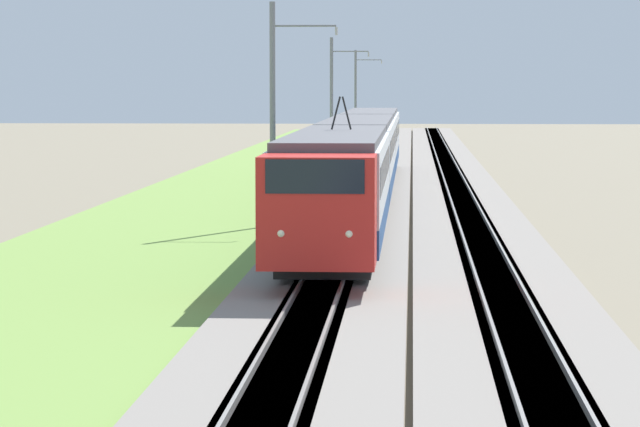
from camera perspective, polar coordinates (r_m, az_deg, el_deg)
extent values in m
cube|color=gray|center=(58.35, 1.21, -0.34)|extent=(240.00, 4.40, 0.30)
cube|color=gray|center=(58.34, 5.67, -0.36)|extent=(240.00, 4.40, 0.30)
cube|color=#4C4238|center=(58.35, 1.21, -0.34)|extent=(240.00, 1.57, 0.30)
cube|color=gray|center=(58.35, 0.69, -0.11)|extent=(240.00, 0.07, 0.15)
cube|color=gray|center=(58.31, 1.74, -0.12)|extent=(240.00, 0.07, 0.15)
cube|color=#4C4238|center=(58.34, 5.67, -0.36)|extent=(240.00, 1.57, 0.30)
cube|color=gray|center=(58.31, 5.15, -0.14)|extent=(240.00, 0.07, 0.15)
cube|color=gray|center=(58.35, 6.20, -0.14)|extent=(240.00, 0.07, 0.15)
cube|color=olive|center=(58.79, -3.86, -0.39)|extent=(240.00, 12.69, 0.12)
cube|color=red|center=(37.16, -0.08, 0.10)|extent=(2.34, 2.84, 2.73)
cube|color=black|center=(36.74, -0.11, 1.48)|extent=(1.68, 2.37, 0.82)
sphere|color=#F2EAC6|center=(36.15, -1.48, -0.75)|extent=(0.20, 0.20, 0.20)
sphere|color=#F2EAC6|center=(36.04, 1.10, -0.77)|extent=(0.20, 0.20, 0.20)
cube|color=navy|center=(46.82, 0.66, -0.11)|extent=(16.93, 2.96, 0.77)
cube|color=silver|center=(46.73, 0.66, 1.56)|extent=(16.93, 2.96, 1.97)
cube|color=black|center=(46.72, 0.66, 1.75)|extent=(15.57, 2.98, 0.83)
cube|color=#515156|center=(46.67, 0.66, 2.92)|extent=(16.93, 2.72, 0.25)
cube|color=black|center=(46.89, 0.66, -0.91)|extent=(16.08, 2.52, 0.55)
cylinder|color=black|center=(40.29, -0.57, -1.65)|extent=(0.86, 0.12, 0.86)
cylinder|color=black|center=(40.23, 0.94, -1.66)|extent=(0.86, 0.12, 0.86)
cube|color=navy|center=(65.45, 1.47, 1.32)|extent=(19.26, 2.96, 0.77)
cube|color=silver|center=(65.38, 1.47, 2.51)|extent=(19.26, 2.96, 1.97)
cube|color=black|center=(65.38, 1.47, 2.65)|extent=(17.72, 2.98, 0.83)
cube|color=#515156|center=(65.34, 1.47, 3.48)|extent=(19.26, 2.72, 0.25)
cube|color=black|center=(65.50, 1.47, 0.74)|extent=(18.30, 2.52, 0.55)
cube|color=navy|center=(85.28, 1.94, 2.15)|extent=(19.26, 2.96, 0.77)
cube|color=silver|center=(85.22, 1.94, 3.07)|extent=(19.26, 2.96, 1.97)
cube|color=black|center=(85.22, 1.94, 3.17)|extent=(17.72, 2.98, 0.83)
cube|color=#515156|center=(85.20, 1.95, 3.81)|extent=(19.26, 2.72, 0.25)
cube|color=black|center=(85.31, 1.94, 1.71)|extent=(18.30, 2.52, 0.55)
cylinder|color=black|center=(49.20, 0.60, 3.80)|extent=(0.06, 0.33, 1.08)
cylinder|color=black|center=(49.18, 1.01, 3.80)|extent=(0.06, 0.33, 1.08)
cube|color=black|center=(40.36, 0.19, -2.89)|extent=(0.10, 0.10, 0.00)
cylinder|color=slate|center=(57.09, -1.80, 3.69)|extent=(0.22, 0.22, 8.55)
cylinder|color=slate|center=(57.02, -0.59, 7.08)|extent=(0.08, 2.40, 0.08)
cylinder|color=#B2ADA8|center=(56.94, 0.62, 6.88)|extent=(0.10, 0.10, 0.30)
cylinder|color=slate|center=(98.56, 0.44, 4.19)|extent=(0.22, 0.22, 8.48)
cylinder|color=slate|center=(98.52, 1.14, 6.13)|extent=(0.08, 2.40, 0.08)
cylinder|color=#B2ADA8|center=(98.47, 1.84, 6.01)|extent=(0.10, 0.10, 0.30)
cylinder|color=slate|center=(140.09, 1.35, 4.42)|extent=(0.22, 0.22, 8.58)
cylinder|color=slate|center=(140.07, 1.84, 5.81)|extent=(0.08, 2.40, 0.08)
cylinder|color=#B2ADA8|center=(140.03, 2.34, 5.72)|extent=(0.10, 0.10, 0.30)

